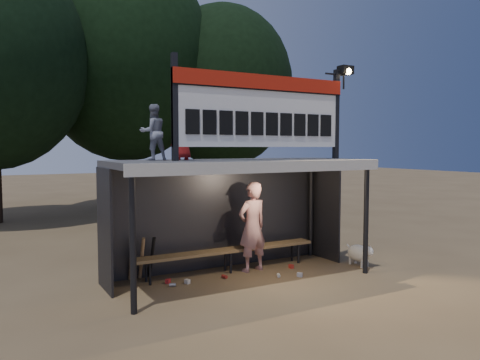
% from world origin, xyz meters
% --- Properties ---
extents(ground, '(80.00, 80.00, 0.00)m').
position_xyz_m(ground, '(0.00, 0.00, 0.00)').
color(ground, brown).
rests_on(ground, ground).
extents(player, '(0.73, 0.53, 1.85)m').
position_xyz_m(player, '(0.47, 0.37, 0.93)').
color(player, silver).
rests_on(player, ground).
extents(child_a, '(0.52, 0.42, 1.02)m').
position_xyz_m(child_a, '(-1.62, 0.39, 2.83)').
color(child_a, gray).
rests_on(child_a, dugout_shelter).
extents(child_b, '(0.46, 0.34, 0.85)m').
position_xyz_m(child_b, '(-1.00, 0.51, 2.74)').
color(child_b, maroon).
rests_on(child_b, dugout_shelter).
extents(dugout_shelter, '(5.10, 2.08, 2.32)m').
position_xyz_m(dugout_shelter, '(0.00, 0.24, 1.85)').
color(dugout_shelter, '#3E3E40').
rests_on(dugout_shelter, ground).
extents(scoreboard_assembly, '(4.10, 0.27, 1.99)m').
position_xyz_m(scoreboard_assembly, '(0.56, -0.01, 3.32)').
color(scoreboard_assembly, black).
rests_on(scoreboard_assembly, dugout_shelter).
extents(bench, '(4.00, 0.35, 0.48)m').
position_xyz_m(bench, '(0.00, 0.55, 0.43)').
color(bench, olive).
rests_on(bench, ground).
extents(tree_mid, '(7.22, 7.22, 10.36)m').
position_xyz_m(tree_mid, '(1.00, 11.50, 6.17)').
color(tree_mid, black).
rests_on(tree_mid, ground).
extents(tree_right, '(6.08, 6.08, 8.72)m').
position_xyz_m(tree_right, '(5.00, 10.50, 5.19)').
color(tree_right, black).
rests_on(tree_right, ground).
extents(dog, '(0.36, 0.81, 0.49)m').
position_xyz_m(dog, '(2.71, -0.42, 0.28)').
color(dog, white).
rests_on(dog, ground).
extents(bats, '(0.48, 0.33, 0.84)m').
position_xyz_m(bats, '(-1.73, 0.82, 0.43)').
color(bats, '#A67D4D').
rests_on(bats, ground).
extents(litter, '(2.78, 0.97, 0.08)m').
position_xyz_m(litter, '(-0.14, 0.03, 0.04)').
color(litter, red).
rests_on(litter, ground).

